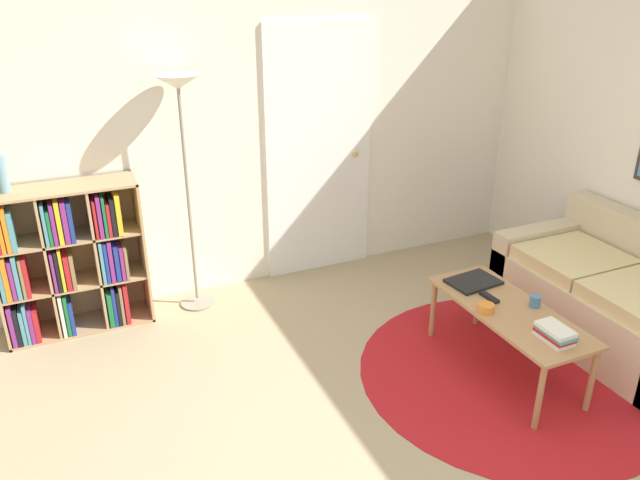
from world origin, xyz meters
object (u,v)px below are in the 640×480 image
bottle_middle (1,174)px  couch (618,300)px  coffee_table (509,315)px  cup (535,301)px  floor_lamp (180,112)px  bookshelf (66,261)px  bowl (486,308)px  laptop (473,282)px

bottle_middle → couch: bearing=-24.6°
coffee_table → cup: bearing=-14.0°
floor_lamp → coffee_table: 2.53m
cup → bookshelf: bearing=146.9°
coffee_table → bowl: bowl is taller
bottle_middle → coffee_table: bearing=-31.8°
coffee_table → bookshelf: bearing=145.9°
bowl → bottle_middle: bottle_middle is taller
coffee_table → cup: 0.18m
coffee_table → bottle_middle: 3.32m
coffee_table → couch: bearing=0.4°
couch → bookshelf: bearing=154.1°
bookshelf → laptop: size_ratio=3.02×
floor_lamp → laptop: (1.59, -1.27, -1.02)m
couch → bowl: (-1.12, 0.03, 0.19)m
couch → coffee_table: size_ratio=1.37×
coffee_table → laptop: laptop is taller
floor_lamp → couch: floor_lamp is taller
floor_lamp → laptop: size_ratio=4.94×
couch → bottle_middle: bottle_middle is taller
bookshelf → laptop: (2.46, -1.30, -0.07)m
coffee_table → bottle_middle: size_ratio=3.82×
bookshelf → floor_lamp: 1.29m
bowl → coffee_table: bearing=-11.9°
floor_lamp → bowl: size_ratio=17.13×
coffee_table → bowl: (-0.16, 0.03, 0.07)m
floor_lamp → couch: bearing=-32.7°
floor_lamp → laptop: floor_lamp is taller
coffee_table → bottle_middle: bearing=148.2°
floor_lamp → bowl: 2.38m
laptop → bottle_middle: 3.13m
floor_lamp → bowl: bearing=-48.5°
laptop → bowl: 0.37m
cup → bottle_middle: (-2.90, 1.74, 0.70)m
laptop → cup: size_ratio=4.83×
laptop → bookshelf: bearing=152.2°
bookshelf → cup: bookshelf is taller
floor_lamp → cup: floor_lamp is taller
couch → cup: size_ratio=21.32×
bowl → floor_lamp: bearing=131.5°
couch → cup: couch is taller
coffee_table → laptop: 0.37m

